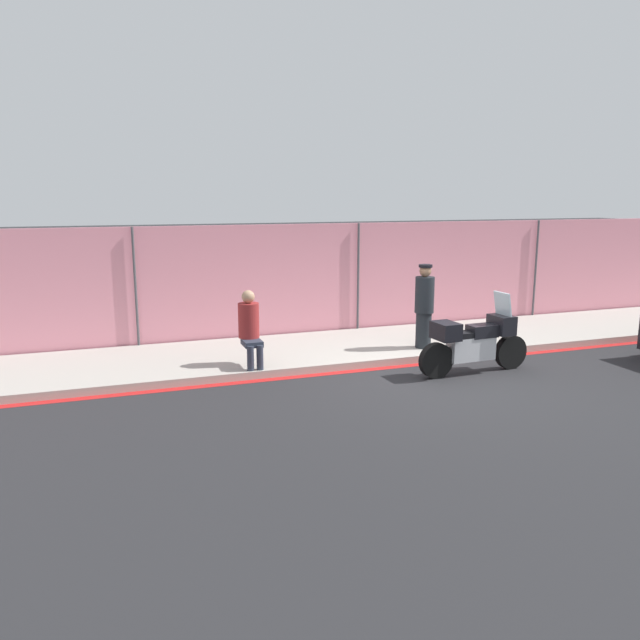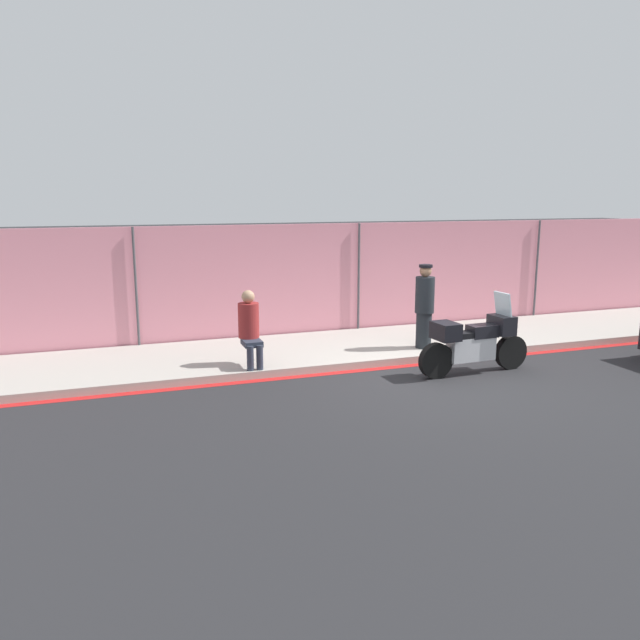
{
  "view_description": "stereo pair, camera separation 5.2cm",
  "coord_description": "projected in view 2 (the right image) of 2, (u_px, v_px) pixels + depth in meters",
  "views": [
    {
      "loc": [
        -5.46,
        -9.05,
        3.13
      ],
      "look_at": [
        -1.66,
        1.63,
        0.85
      ],
      "focal_mm": 35.0,
      "sensor_mm": 36.0,
      "label": 1
    },
    {
      "loc": [
        -5.41,
        -9.07,
        3.13
      ],
      "look_at": [
        -1.66,
        1.63,
        0.85
      ],
      "focal_mm": 35.0,
      "sensor_mm": 36.0,
      "label": 2
    }
  ],
  "objects": [
    {
      "name": "motorcycle",
      "position": [
        474.0,
        342.0,
        11.01
      ],
      "size": [
        2.22,
        0.56,
        1.43
      ],
      "rotation": [
        0.0,
        0.0,
        0.05
      ],
      "color": "black",
      "rests_on": "ground_plane"
    },
    {
      "name": "sidewalk",
      "position": [
        383.0,
        344.0,
        12.97
      ],
      "size": [
        35.72,
        2.69,
        0.14
      ],
      "color": "#ADA89E",
      "rests_on": "ground_plane"
    },
    {
      "name": "officer_standing",
      "position": [
        424.0,
        306.0,
        12.25
      ],
      "size": [
        0.38,
        0.38,
        1.66
      ],
      "color": "#1E2328",
      "rests_on": "sidewalk"
    },
    {
      "name": "person_seated_on_curb",
      "position": [
        250.0,
        324.0,
        11.03
      ],
      "size": [
        0.37,
        0.68,
        1.34
      ],
      "color": "#2D3342",
      "rests_on": "sidewalk"
    },
    {
      "name": "storefront_fence",
      "position": [
        357.0,
        279.0,
        14.06
      ],
      "size": [
        33.93,
        0.17,
        2.51
      ],
      "color": "pink",
      "rests_on": "ground_plane"
    },
    {
      "name": "curb_paint_stripe",
      "position": [
        415.0,
        365.0,
        11.66
      ],
      "size": [
        35.72,
        0.18,
        0.01
      ],
      "color": "red",
      "rests_on": "ground_plane"
    },
    {
      "name": "ground_plane",
      "position": [
        442.0,
        379.0,
        10.76
      ],
      "size": [
        120.0,
        120.0,
        0.0
      ],
      "primitive_type": "plane",
      "color": "#262628"
    }
  ]
}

